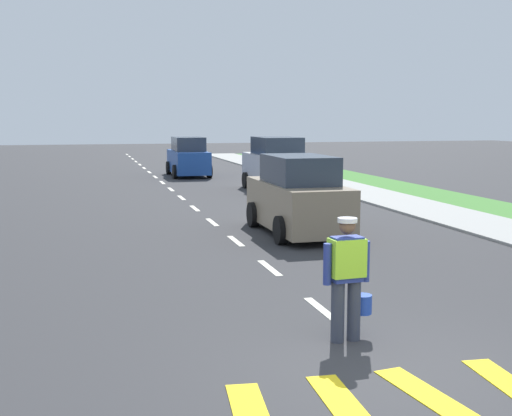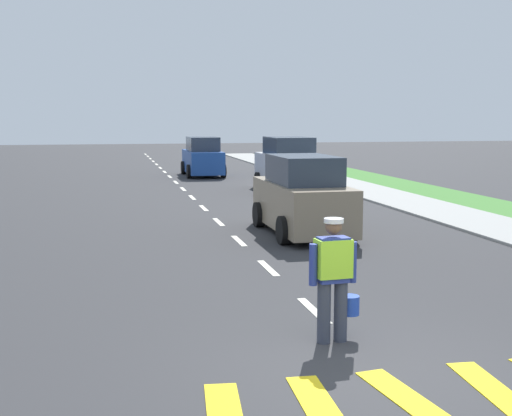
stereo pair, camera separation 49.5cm
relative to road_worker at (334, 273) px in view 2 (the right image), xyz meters
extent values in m
plane|color=#333335|center=(0.17, 19.72, -0.93)|extent=(96.00, 96.00, 0.00)
cube|color=#9E9E99|center=(7.37, 8.72, -0.93)|extent=(2.40, 72.00, 0.14)
cube|color=yellow|center=(-0.83, -2.06, -0.92)|extent=(0.45, 1.92, 0.01)
cube|color=yellow|center=(0.17, -2.06, -0.92)|extent=(0.60, 1.93, 0.01)
cube|color=yellow|center=(1.17, -2.06, -0.92)|extent=(0.49, 1.92, 0.01)
cube|color=silver|center=(0.17, 1.42, -0.93)|extent=(0.14, 1.40, 0.01)
cube|color=silver|center=(0.17, 4.42, -0.93)|extent=(0.14, 1.40, 0.01)
cube|color=silver|center=(0.17, 7.42, -0.93)|extent=(0.14, 1.40, 0.01)
cube|color=silver|center=(0.17, 10.42, -0.93)|extent=(0.14, 1.40, 0.01)
cube|color=silver|center=(0.17, 13.42, -0.93)|extent=(0.14, 1.40, 0.01)
cube|color=silver|center=(0.17, 16.42, -0.93)|extent=(0.14, 1.40, 0.01)
cube|color=silver|center=(0.17, 19.42, -0.93)|extent=(0.14, 1.40, 0.01)
cube|color=silver|center=(0.17, 22.42, -0.93)|extent=(0.14, 1.40, 0.01)
cube|color=silver|center=(0.17, 25.42, -0.93)|extent=(0.14, 1.40, 0.01)
cube|color=silver|center=(0.17, 28.42, -0.93)|extent=(0.14, 1.40, 0.01)
cube|color=silver|center=(0.17, 31.42, -0.93)|extent=(0.14, 1.40, 0.01)
cube|color=silver|center=(0.17, 34.42, -0.93)|extent=(0.14, 1.40, 0.01)
cube|color=silver|center=(0.17, 37.42, -0.93)|extent=(0.14, 1.40, 0.01)
cube|color=silver|center=(0.17, 40.42, -0.93)|extent=(0.14, 1.40, 0.01)
cube|color=silver|center=(0.17, 43.42, -0.93)|extent=(0.14, 1.40, 0.01)
cube|color=silver|center=(0.17, 46.42, -0.93)|extent=(0.14, 1.40, 0.01)
cylinder|color=#383D4C|center=(-0.14, -0.02, -0.52)|extent=(0.18, 0.18, 0.82)
cylinder|color=#383D4C|center=(0.10, 0.00, -0.52)|extent=(0.18, 0.18, 0.82)
cube|color=navy|center=(-0.02, -0.01, 0.19)|extent=(0.42, 0.27, 0.60)
cube|color=#A5EA33|center=(-0.02, -0.01, 0.21)|extent=(0.48, 0.31, 0.51)
cylinder|color=navy|center=(-0.30, -0.03, 0.14)|extent=(0.11, 0.11, 0.55)
cylinder|color=navy|center=(0.26, 0.01, 0.14)|extent=(0.11, 0.11, 0.55)
sphere|color=brown|center=(-0.02, -0.01, 0.63)|extent=(0.22, 0.22, 0.22)
cylinder|color=silver|center=(-0.02, -0.01, 0.71)|extent=(0.26, 0.26, 0.06)
cylinder|color=#2347B7|center=(0.27, 0.11, -0.48)|extent=(0.26, 0.26, 0.26)
cube|color=gray|center=(1.96, 8.08, -0.18)|extent=(1.64, 4.23, 1.14)
cube|color=#2D3847|center=(1.96, 7.97, 0.74)|extent=(1.44, 2.32, 0.70)
cylinder|color=black|center=(1.12, 9.39, -0.59)|extent=(0.22, 0.68, 0.68)
cylinder|color=black|center=(2.79, 9.39, -0.59)|extent=(0.22, 0.68, 0.68)
cylinder|color=black|center=(1.12, 6.76, -0.59)|extent=(0.22, 0.68, 0.68)
cylinder|color=black|center=(2.79, 6.76, -0.59)|extent=(0.22, 0.68, 0.68)
cube|color=#1E4799|center=(1.87, 25.55, -0.20)|extent=(1.65, 4.08, 1.10)
cube|color=#2D3847|center=(1.87, 25.45, 0.70)|extent=(1.45, 2.24, 0.70)
cylinder|color=black|center=(1.03, 26.82, -0.59)|extent=(0.22, 0.68, 0.68)
cylinder|color=black|center=(2.72, 26.82, -0.59)|extent=(0.22, 0.68, 0.68)
cylinder|color=black|center=(1.03, 24.29, -0.59)|extent=(0.22, 0.68, 0.68)
cylinder|color=black|center=(2.72, 24.29, -0.59)|extent=(0.22, 0.68, 0.68)
cube|color=silver|center=(4.23, 17.79, -0.10)|extent=(1.80, 4.27, 1.31)
cube|color=#2D3847|center=(4.23, 17.68, 0.91)|extent=(1.59, 2.35, 0.70)
cylinder|color=black|center=(3.31, 19.11, -0.59)|extent=(0.22, 0.68, 0.68)
cylinder|color=black|center=(5.16, 19.11, -0.59)|extent=(0.22, 0.68, 0.68)
cylinder|color=black|center=(3.31, 16.46, -0.59)|extent=(0.22, 0.68, 0.68)
cylinder|color=black|center=(5.16, 16.46, -0.59)|extent=(0.22, 0.68, 0.68)
camera|label=1|loc=(-3.37, -8.06, 2.05)|focal=46.83mm
camera|label=2|loc=(-2.89, -8.18, 2.05)|focal=46.83mm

